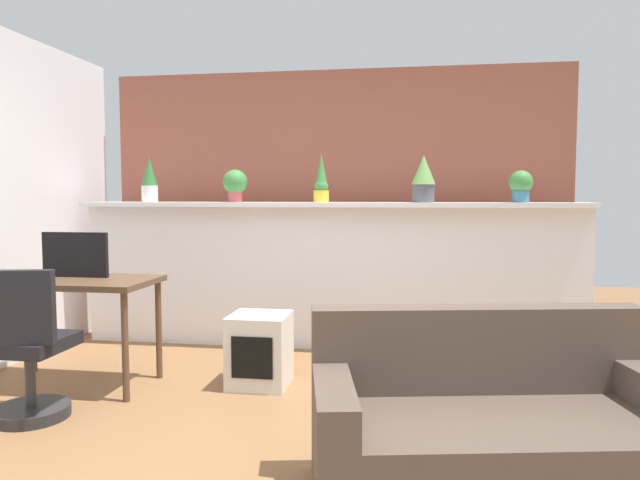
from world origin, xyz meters
name	(u,v)px	position (x,y,z in m)	size (l,w,h in m)	color
ground_plane	(272,442)	(0.00, 0.00, 0.00)	(12.00, 12.00, 0.00)	brown
divider_wall	(326,278)	(0.00, 2.00, 0.61)	(4.32, 0.16, 1.23)	white
plant_shelf	(325,205)	(0.00, 1.96, 1.25)	(4.32, 0.37, 0.04)	white
brick_wall_behind	(335,203)	(0.00, 2.60, 1.25)	(4.32, 0.10, 2.50)	#9E5442
potted_plant_0	(149,180)	(-1.59, 1.98, 1.46)	(0.14, 0.14, 0.40)	silver
potted_plant_1	(235,184)	(-0.80, 1.98, 1.43)	(0.21, 0.21, 0.28)	#B7474C
potted_plant_2	(321,182)	(-0.04, 2.00, 1.44)	(0.13, 0.13, 0.42)	gold
potted_plant_3	(424,178)	(0.82, 1.96, 1.47)	(0.20, 0.20, 0.39)	#4C4C51
potted_plant_4	(521,185)	(1.60, 1.99, 1.41)	(0.19, 0.19, 0.26)	#386B84
desk	(74,291)	(-1.57, 0.71, 0.67)	(1.10, 0.60, 0.75)	brown
tv_monitor	(75,255)	(-1.60, 0.79, 0.91)	(0.48, 0.04, 0.32)	black
office_chair	(25,356)	(-1.48, 0.06, 0.39)	(0.49, 0.49, 0.91)	#262628
side_cube_shelf	(260,350)	(-0.31, 0.91, 0.25)	(0.40, 0.41, 0.50)	silver
couch	(493,436)	(1.09, -0.42, 0.28)	(1.68, 1.05, 0.80)	brown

